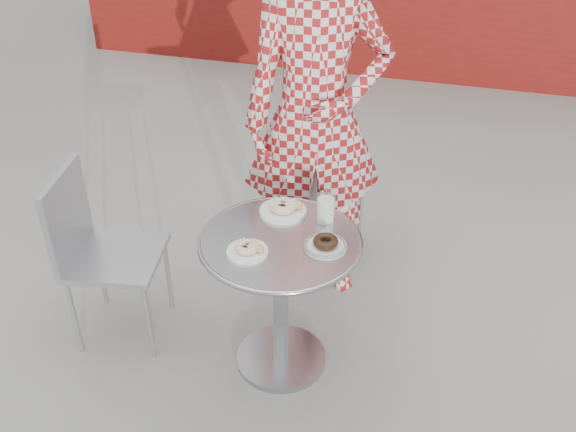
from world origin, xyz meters
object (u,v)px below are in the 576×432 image
(plate_checker, at_px, (325,244))
(milk_cup, at_px, (326,208))
(plate_far, at_px, (284,208))
(plate_near, at_px, (248,249))
(seated_person, at_px, (316,118))
(bistro_table, at_px, (281,272))
(chair_left, at_px, (119,286))
(chair_far, at_px, (324,211))

(plate_checker, distance_m, milk_cup, 0.20)
(plate_far, xyz_separation_m, plate_near, (-0.05, -0.32, -0.00))
(milk_cup, bearing_deg, seated_person, 109.39)
(bistro_table, xyz_separation_m, milk_cup, (0.14, 0.19, 0.22))
(chair_left, height_order, seated_person, seated_person)
(plate_near, relative_size, milk_cup, 1.32)
(chair_far, height_order, milk_cup, chair_far)
(milk_cup, bearing_deg, plate_near, -127.83)
(chair_far, xyz_separation_m, seated_person, (0.00, -0.27, 0.67))
(bistro_table, distance_m, plate_near, 0.24)
(seated_person, bearing_deg, chair_far, 71.95)
(chair_left, distance_m, milk_cup, 1.05)
(chair_far, distance_m, plate_far, 0.82)
(milk_cup, bearing_deg, chair_left, -168.57)
(seated_person, bearing_deg, milk_cup, -89.42)
(plate_near, bearing_deg, plate_far, 80.38)
(plate_far, height_order, plate_checker, plate_far)
(plate_checker, bearing_deg, bistro_table, 179.35)
(bistro_table, height_order, plate_near, plate_near)
(bistro_table, distance_m, chair_left, 0.82)
(chair_far, height_order, plate_near, chair_far)
(bistro_table, distance_m, milk_cup, 0.32)
(bistro_table, bearing_deg, plate_far, 102.09)
(bistro_table, xyz_separation_m, chair_left, (-0.78, 0.00, -0.25))
(seated_person, height_order, plate_checker, seated_person)
(chair_far, bearing_deg, seated_person, 93.76)
(plate_near, xyz_separation_m, plate_checker, (0.28, 0.12, -0.00))
(chair_left, xyz_separation_m, plate_checker, (0.97, -0.00, 0.43))
(chair_far, distance_m, chair_left, 1.18)
(plate_near, bearing_deg, plate_checker, 22.37)
(plate_far, xyz_separation_m, milk_cup, (0.18, -0.01, 0.04))
(chair_far, height_order, plate_far, chair_far)
(bistro_table, bearing_deg, plate_near, -129.11)
(plate_near, height_order, milk_cup, milk_cup)
(bistro_table, relative_size, plate_far, 3.37)
(plate_far, relative_size, plate_near, 1.23)
(plate_near, xyz_separation_m, milk_cup, (0.24, 0.30, 0.04))
(chair_far, xyz_separation_m, chair_left, (-0.76, -0.89, 0.01))
(chair_far, distance_m, plate_near, 1.10)
(bistro_table, relative_size, plate_near, 4.15)
(seated_person, distance_m, plate_far, 0.49)
(chair_left, distance_m, seated_person, 1.19)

